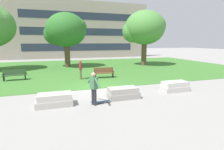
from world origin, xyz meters
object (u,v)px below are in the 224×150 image
concrete_block_left (123,93)px  person_bystander_near_lawn (81,68)px  skateboard (100,102)px  person_skateboarder (94,87)px  park_bench_near_left (15,74)px  park_bench_near_right (104,72)px  concrete_block_center (55,100)px  concrete_block_right (175,86)px

concrete_block_left → person_bystander_near_lawn: person_bystander_near_lawn is taller
skateboard → person_skateboarder: bearing=-164.4°
concrete_block_left → person_bystander_near_lawn: size_ratio=1.05×
person_skateboarder → park_bench_near_left: bearing=123.7°
concrete_block_left → skateboard: 1.56m
skateboard → park_bench_near_right: bearing=73.3°
person_skateboarder → concrete_block_center: bearing=166.1°
person_skateboarder → park_bench_near_left: size_ratio=0.94×
concrete_block_right → skateboard: 5.37m
concrete_block_right → park_bench_near_left: bearing=147.8°
concrete_block_center → concrete_block_left: size_ratio=1.00×
park_bench_near_left → skateboard: bearing=-54.2°
person_skateboarder → skateboard: 0.96m
concrete_block_left → park_bench_near_right: 6.03m
person_skateboarder → skateboard: size_ratio=1.67×
concrete_block_left → skateboard: bearing=-163.0°
concrete_block_center → person_bystander_near_lawn: size_ratio=1.05×
concrete_block_left → park_bench_near_right: park_bench_near_right is taller
person_skateboarder → park_bench_near_left: 9.37m
concrete_block_center → skateboard: (2.30, -0.38, -0.22)m
concrete_block_center → park_bench_near_left: bearing=114.0°
concrete_block_center → concrete_block_right: 7.61m
park_bench_near_left → park_bench_near_right: 7.58m
concrete_block_left → park_bench_near_left: size_ratio=0.98×
concrete_block_left → park_bench_near_left: bearing=134.1°
concrete_block_center → person_skateboarder: (1.94, -0.48, 0.66)m
person_skateboarder → person_bystander_near_lawn: (0.19, 6.51, 0.01)m
concrete_block_left → person_skateboarder: 2.02m
concrete_block_center → concrete_block_right: size_ratio=1.00×
concrete_block_center → person_skateboarder: size_ratio=1.05×
concrete_block_center → concrete_block_left: (3.77, 0.07, 0.00)m
skateboard → park_bench_near_right: park_bench_near_right is taller
concrete_block_center → concrete_block_right: bearing=3.5°
park_bench_near_right → concrete_block_center: bearing=-124.9°
park_bench_near_right → person_bystander_near_lawn: (-2.10, -0.04, 0.44)m
park_bench_near_right → concrete_block_right: bearing=-59.0°
skateboard → park_bench_near_left: size_ratio=0.56×
concrete_block_right → park_bench_near_right: park_bench_near_right is taller
park_bench_near_left → concrete_block_left: bearing=-45.9°
concrete_block_center → person_bystander_near_lawn: (2.13, 6.03, 0.68)m
concrete_block_left → concrete_block_right: size_ratio=1.00×
concrete_block_right → park_bench_near_right: bearing=121.0°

